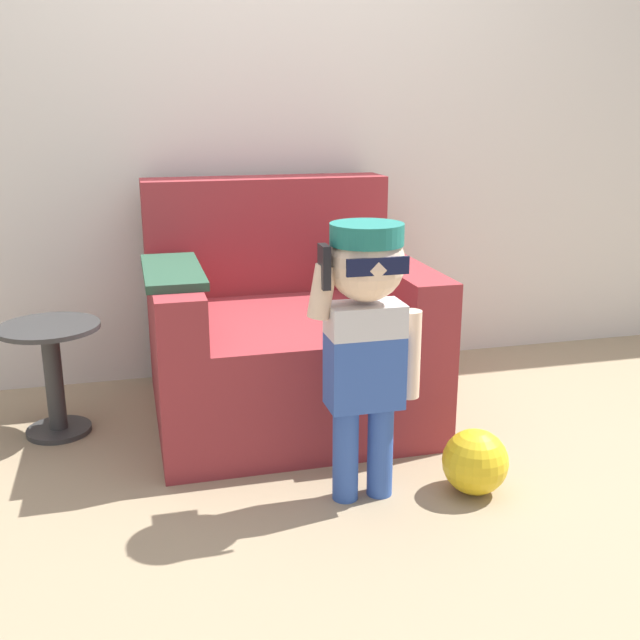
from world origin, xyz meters
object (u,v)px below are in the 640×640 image
Objects in this scene: armchair at (282,333)px; side_table at (53,368)px; toy_ball at (475,462)px; person_child at (366,320)px.

armchair is 2.44× the size of side_table.
side_table is at bearing 148.42° from toy_ball.
armchair is at bearing 97.26° from person_child.
side_table is 1.61m from toy_ball.
armchair is at bearing 1.21° from side_table.
armchair reaches higher than side_table.
person_child is 1.31m from side_table.
person_child is at bearing -37.63° from side_table.
person_child is 2.05× the size of side_table.
side_table reaches higher than toy_ball.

